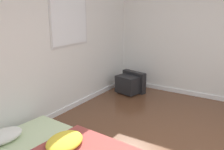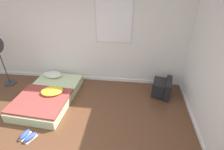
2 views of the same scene
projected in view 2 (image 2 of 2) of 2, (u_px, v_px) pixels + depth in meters
wall_back at (83, 38)px, 4.65m from camera, size 7.92×0.08×2.60m
mattress_bed at (48, 95)px, 4.42m from camera, size 1.33×1.93×0.37m
crt_tv at (163, 88)px, 4.54m from camera, size 0.55×0.61×0.47m
sneaker_pair at (28, 136)px, 3.45m from camera, size 0.33×0.33×0.10m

